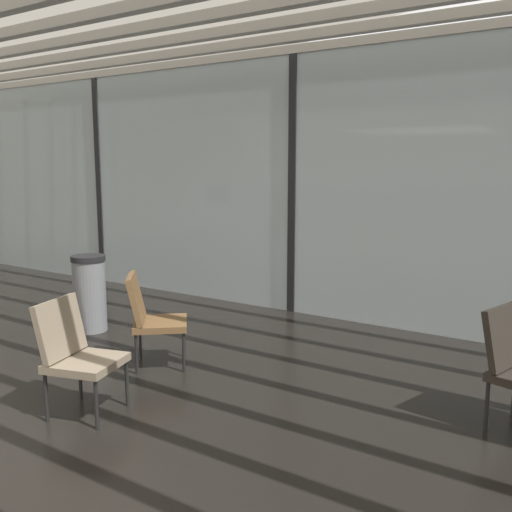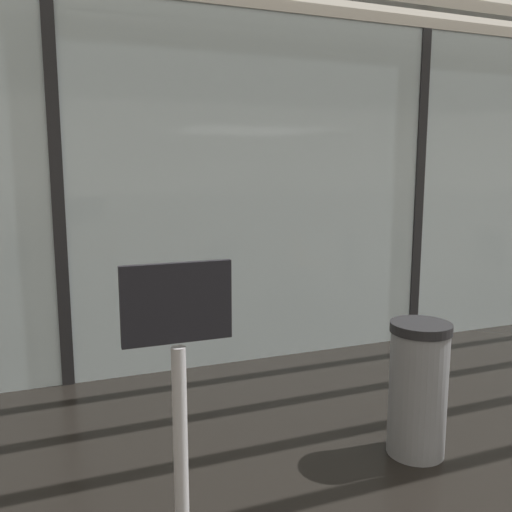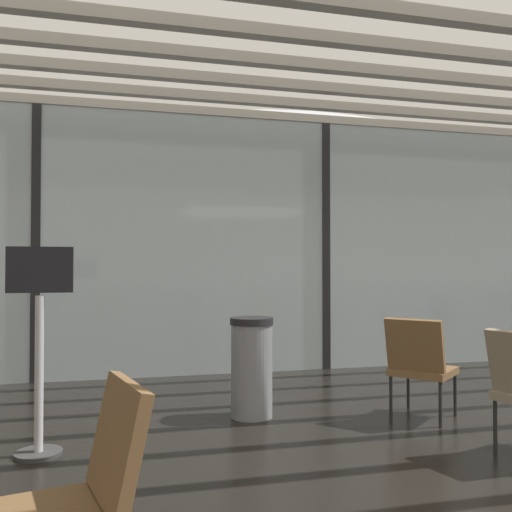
% 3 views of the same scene
% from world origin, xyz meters
% --- Properties ---
extents(glass_curtain_wall, '(14.00, 0.08, 3.16)m').
position_xyz_m(glass_curtain_wall, '(0.00, 5.20, 1.58)').
color(glass_curtain_wall, silver).
rests_on(glass_curtain_wall, ground).
extents(window_mullion_0, '(0.10, 0.12, 3.16)m').
position_xyz_m(window_mullion_0, '(-3.50, 5.20, 1.58)').
color(window_mullion_0, black).
rests_on(window_mullion_0, ground).
extents(window_mullion_1, '(0.10, 0.12, 3.16)m').
position_xyz_m(window_mullion_1, '(0.00, 5.20, 1.58)').
color(window_mullion_1, black).
rests_on(window_mullion_1, ground).
extents(ceiling_slats, '(13.72, 6.72, 0.10)m').
position_xyz_m(ceiling_slats, '(0.00, 1.90, 3.21)').
color(ceiling_slats, '#B7B2A8').
rests_on(ceiling_slats, glass_curtain_wall).
extents(parked_airplane, '(12.69, 4.47, 4.47)m').
position_xyz_m(parked_airplane, '(0.86, 9.30, 2.23)').
color(parked_airplane, silver).
rests_on(parked_airplane, ground).
extents(lounge_chair_1, '(0.62, 0.59, 0.87)m').
position_xyz_m(lounge_chair_1, '(-2.73, 0.60, 0.49)').
color(lounge_chair_1, brown).
rests_on(lounge_chair_1, ground).
extents(lounge_chair_2, '(0.71, 0.71, 0.87)m').
position_xyz_m(lounge_chair_2, '(-0.10, 2.74, 0.49)').
color(lounge_chair_2, brown).
rests_on(lounge_chair_2, ground).
extents(trash_bin, '(0.38, 0.38, 0.86)m').
position_xyz_m(trash_bin, '(-1.47, 3.18, 0.43)').
color(trash_bin, slate).
rests_on(trash_bin, ground).
extents(info_sign, '(0.44, 0.32, 1.44)m').
position_xyz_m(info_sign, '(-3.13, 2.58, 0.68)').
color(info_sign, '#333333').
rests_on(info_sign, ground).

